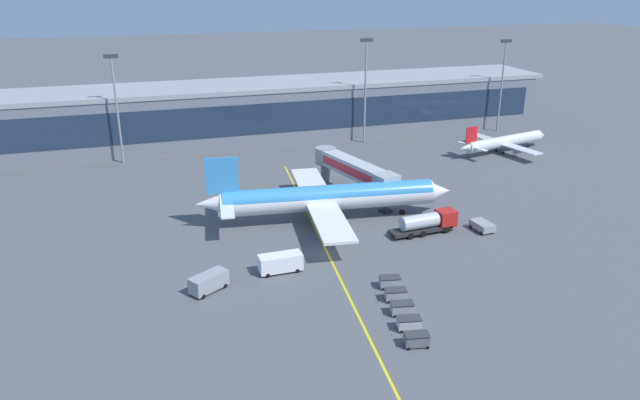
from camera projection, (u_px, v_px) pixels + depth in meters
name	position (u px, v px, depth m)	size (l,w,h in m)	color
ground_plane	(326.00, 254.00, 84.48)	(700.00, 700.00, 0.00)	#515459
apron_lead_in_line	(325.00, 247.00, 86.39)	(0.30, 80.00, 0.01)	yellow
terminal_building	(174.00, 116.00, 137.04)	(185.88, 19.03, 13.30)	slate
main_airliner	(327.00, 198.00, 94.47)	(41.65, 33.11, 11.51)	white
jet_bridge	(352.00, 168.00, 105.63)	(8.75, 22.06, 6.65)	#B2B7BC
fuel_tanker	(428.00, 222.00, 90.68)	(10.95, 3.29, 3.25)	#232326
crew_van	(209.00, 281.00, 74.14)	(5.35, 4.43, 2.30)	gray
lavatory_truck	(281.00, 262.00, 78.87)	(5.86, 2.46, 2.50)	white
pushback_tug	(482.00, 225.00, 91.85)	(2.63, 3.99, 1.40)	gray
baggage_cart_0	(417.00, 339.00, 63.23)	(2.90, 2.06, 1.48)	#595B60
baggage_cart_1	(409.00, 323.00, 66.20)	(2.90, 2.06, 1.48)	#B2B7BC
baggage_cart_2	(402.00, 308.00, 69.17)	(2.90, 2.06, 1.48)	gray
baggage_cart_3	(396.00, 294.00, 72.14)	(2.90, 2.06, 1.48)	gray
baggage_cart_4	(390.00, 282.00, 75.11)	(2.90, 2.06, 1.48)	gray
commuter_jet_far	(504.00, 141.00, 131.96)	(25.93, 20.73, 7.07)	silver
apron_light_mast_0	(365.00, 83.00, 135.80)	(2.80, 0.50, 24.03)	gray
apron_light_mast_1	(502.00, 78.00, 146.32)	(2.80, 0.50, 22.70)	gray
apron_light_mast_2	(116.00, 101.00, 120.66)	(2.80, 0.50, 22.54)	gray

